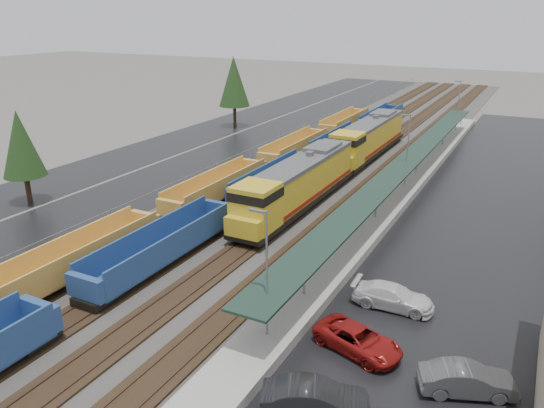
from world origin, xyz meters
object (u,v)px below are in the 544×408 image
at_px(well_string_blue, 230,209).
at_px(parked_car_east_e, 468,380).
at_px(parked_car_east_a, 315,400).
at_px(parked_car_east_c, 393,297).
at_px(well_string_yellow, 159,219).
at_px(locomotive_lead, 296,185).
at_px(locomotive_trail, 368,138).
at_px(parked_car_east_b, 358,340).

relative_size(well_string_blue, parked_car_east_e, 23.35).
bearing_deg(parked_car_east_a, parked_car_east_c, -25.11).
bearing_deg(parked_car_east_e, well_string_yellow, 49.01).
height_order(well_string_yellow, parked_car_east_e, well_string_yellow).
xyz_separation_m(parked_car_east_a, parked_car_east_e, (5.96, 4.74, -0.06)).
relative_size(locomotive_lead, parked_car_east_c, 4.24).
height_order(locomotive_lead, well_string_yellow, locomotive_lead).
bearing_deg(well_string_blue, parked_car_east_c, -24.29).
bearing_deg(locomotive_trail, parked_car_east_e, -65.71).
height_order(locomotive_trail, well_string_yellow, locomotive_trail).
bearing_deg(parked_car_east_e, locomotive_lead, 21.59).
distance_m(locomotive_lead, parked_car_east_c, 17.98).
bearing_deg(well_string_blue, locomotive_trail, 81.31).
bearing_deg(parked_car_east_e, well_string_blue, 36.02).
xyz_separation_m(locomotive_lead, locomotive_trail, (0.00, 21.00, 0.00)).
height_order(parked_car_east_a, parked_car_east_e, parked_car_east_a).
bearing_deg(locomotive_lead, parked_car_east_a, -63.00).
bearing_deg(locomotive_lead, well_string_yellow, -128.78).
bearing_deg(locomotive_lead, well_string_blue, -127.76).
bearing_deg(well_string_yellow, locomotive_lead, 51.22).
bearing_deg(locomotive_trail, parked_car_east_b, -72.68).
distance_m(well_string_blue, parked_car_east_a, 24.45).
bearing_deg(locomotive_trail, parked_car_east_a, -74.90).
height_order(parked_car_east_b, parked_car_east_c, parked_car_east_c).
relative_size(locomotive_lead, well_string_yellow, 0.21).
bearing_deg(well_string_yellow, parked_car_east_c, -7.49).
relative_size(well_string_blue, parked_car_east_a, 21.52).
distance_m(locomotive_lead, well_string_blue, 6.67).
relative_size(parked_car_east_c, parked_car_east_e, 1.10).
xyz_separation_m(well_string_blue, parked_car_east_b, (16.17, -12.88, -0.54)).
bearing_deg(well_string_blue, well_string_yellow, -129.86).
height_order(locomotive_lead, parked_car_east_e, locomotive_lead).
bearing_deg(parked_car_east_a, well_string_blue, 18.96).
xyz_separation_m(well_string_blue, parked_car_east_e, (21.99, -13.71, -0.48)).
height_order(parked_car_east_b, parked_car_east_e, parked_car_east_e).
xyz_separation_m(locomotive_trail, parked_car_east_a, (12.03, -44.61, -1.75)).
relative_size(parked_car_east_a, parked_car_east_e, 1.08).
xyz_separation_m(well_string_yellow, parked_car_east_e, (25.99, -8.92, -0.45)).
relative_size(locomotive_trail, well_string_yellow, 0.21).
relative_size(well_string_blue, parked_car_east_c, 21.17).
xyz_separation_m(well_string_blue, parked_car_east_c, (16.62, -7.50, -0.50)).
relative_size(well_string_yellow, parked_car_east_a, 21.02).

